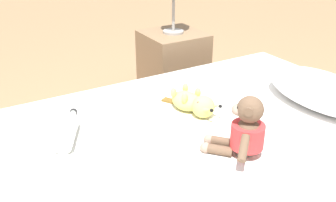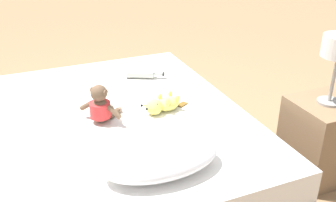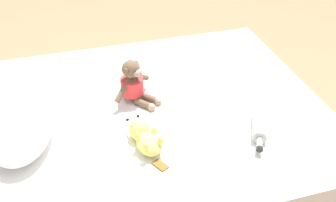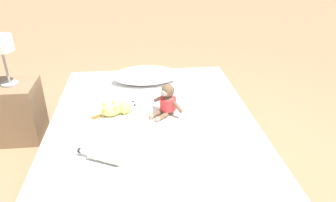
{
  "view_description": "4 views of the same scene",
  "coord_description": "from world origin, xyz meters",
  "px_view_note": "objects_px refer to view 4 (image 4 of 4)",
  "views": [
    {
      "loc": [
        1.0,
        -0.81,
        1.21
      ],
      "look_at": [
        -0.19,
        -0.1,
        0.55
      ],
      "focal_mm": 40.96,
      "sensor_mm": 36.0,
      "label": 1
    },
    {
      "loc": [
        0.54,
        2.05,
        1.55
      ],
      "look_at": [
        -0.3,
        0.06,
        0.48
      ],
      "focal_mm": 41.95,
      "sensor_mm": 36.0,
      "label": 2
    },
    {
      "loc": [
        -1.55,
        0.33,
        1.66
      ],
      "look_at": [
        -0.12,
        -0.09,
        0.54
      ],
      "focal_mm": 40.97,
      "sensor_mm": 36.0,
      "label": 3
    },
    {
      "loc": [
        -0.1,
        -2.02,
        1.6
      ],
      "look_at": [
        0.12,
        0.05,
        0.52
      ],
      "focal_mm": 33.98,
      "sensor_mm": 36.0,
      "label": 4
    }
  ],
  "objects_px": {
    "pillow": "(145,75)",
    "nightstand": "(17,111)",
    "plush_monkey": "(167,102)",
    "plush_yellow_creature": "(117,108)",
    "glass_bottle": "(104,156)",
    "bedside_lamp": "(1,46)",
    "bed": "(153,141)"
  },
  "relations": [
    {
      "from": "plush_monkey",
      "to": "bedside_lamp",
      "type": "xyz_separation_m",
      "value": [
        -1.26,
        0.46,
        0.32
      ]
    },
    {
      "from": "plush_yellow_creature",
      "to": "bed",
      "type": "bearing_deg",
      "value": -14.34
    },
    {
      "from": "plush_monkey",
      "to": "nightstand",
      "type": "bearing_deg",
      "value": 159.77
    },
    {
      "from": "pillow",
      "to": "glass_bottle",
      "type": "height_order",
      "value": "pillow"
    },
    {
      "from": "glass_bottle",
      "to": "nightstand",
      "type": "height_order",
      "value": "nightstand"
    },
    {
      "from": "pillow",
      "to": "bed",
      "type": "bearing_deg",
      "value": -87.59
    },
    {
      "from": "bed",
      "to": "nightstand",
      "type": "bearing_deg",
      "value": 156.4
    },
    {
      "from": "plush_monkey",
      "to": "bed",
      "type": "bearing_deg",
      "value": -160.89
    },
    {
      "from": "bed",
      "to": "bedside_lamp",
      "type": "xyz_separation_m",
      "value": [
        -1.15,
        0.5,
        0.63
      ]
    },
    {
      "from": "pillow",
      "to": "plush_yellow_creature",
      "type": "bearing_deg",
      "value": -112.84
    },
    {
      "from": "pillow",
      "to": "plush_yellow_creature",
      "type": "distance_m",
      "value": 0.6
    },
    {
      "from": "pillow",
      "to": "glass_bottle",
      "type": "relative_size",
      "value": 2.11
    },
    {
      "from": "nightstand",
      "to": "bedside_lamp",
      "type": "height_order",
      "value": "bedside_lamp"
    },
    {
      "from": "bed",
      "to": "nightstand",
      "type": "relative_size",
      "value": 3.78
    },
    {
      "from": "plush_monkey",
      "to": "glass_bottle",
      "type": "distance_m",
      "value": 0.68
    },
    {
      "from": "bed",
      "to": "pillow",
      "type": "bearing_deg",
      "value": 92.41
    },
    {
      "from": "bed",
      "to": "pillow",
      "type": "xyz_separation_m",
      "value": [
        -0.03,
        0.62,
        0.28
      ]
    },
    {
      "from": "plush_monkey",
      "to": "glass_bottle",
      "type": "bearing_deg",
      "value": -129.14
    },
    {
      "from": "pillow",
      "to": "plush_monkey",
      "type": "height_order",
      "value": "plush_monkey"
    },
    {
      "from": "plush_monkey",
      "to": "plush_yellow_creature",
      "type": "distance_m",
      "value": 0.37
    },
    {
      "from": "pillow",
      "to": "glass_bottle",
      "type": "distance_m",
      "value": 1.15
    },
    {
      "from": "pillow",
      "to": "nightstand",
      "type": "relative_size",
      "value": 1.14
    },
    {
      "from": "pillow",
      "to": "nightstand",
      "type": "xyz_separation_m",
      "value": [
        -1.12,
        -0.12,
        -0.24
      ]
    },
    {
      "from": "plush_monkey",
      "to": "plush_yellow_creature",
      "type": "relative_size",
      "value": 0.78
    },
    {
      "from": "plush_yellow_creature",
      "to": "bedside_lamp",
      "type": "distance_m",
      "value": 1.06
    },
    {
      "from": "bed",
      "to": "glass_bottle",
      "type": "xyz_separation_m",
      "value": [
        -0.32,
        -0.49,
        0.25
      ]
    },
    {
      "from": "plush_monkey",
      "to": "nightstand",
      "type": "height_order",
      "value": "plush_monkey"
    },
    {
      "from": "bed",
      "to": "plush_monkey",
      "type": "height_order",
      "value": "plush_monkey"
    },
    {
      "from": "bed",
      "to": "plush_yellow_creature",
      "type": "relative_size",
      "value": 5.81
    },
    {
      "from": "bed",
      "to": "glass_bottle",
      "type": "distance_m",
      "value": 0.63
    },
    {
      "from": "plush_monkey",
      "to": "bedside_lamp",
      "type": "height_order",
      "value": "bedside_lamp"
    },
    {
      "from": "bedside_lamp",
      "to": "glass_bottle",
      "type": "bearing_deg",
      "value": -49.94
    }
  ]
}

